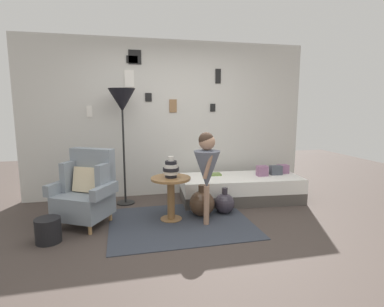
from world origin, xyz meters
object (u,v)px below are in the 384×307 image
(daybed, at_px, (240,188))
(floor_lamp, at_px, (122,104))
(demijohn_far, at_px, (225,203))
(magazine_basket, at_px, (48,230))
(person_child, at_px, (207,165))
(demijohn_near, at_px, (202,203))
(book_on_daybed, at_px, (214,174))
(side_table, at_px, (171,190))
(armchair, at_px, (86,191))
(vase_striped, at_px, (171,169))

(daybed, xyz_separation_m, floor_lamp, (-1.82, 0.27, 1.35))
(demijohn_far, height_order, magazine_basket, demijohn_far)
(daybed, bearing_deg, magazine_basket, -160.66)
(daybed, xyz_separation_m, demijohn_far, (-0.45, -0.51, -0.05))
(person_child, bearing_deg, daybed, 45.48)
(daybed, bearing_deg, demijohn_near, -145.81)
(person_child, bearing_deg, book_on_daybed, 67.63)
(magazine_basket, bearing_deg, demijohn_far, 10.89)
(side_table, distance_m, demijohn_near, 0.50)
(person_child, bearing_deg, magazine_basket, -176.24)
(armchair, relative_size, person_child, 0.81)
(armchair, relative_size, demijohn_far, 2.59)
(side_table, height_order, demijohn_near, side_table)
(floor_lamp, bearing_deg, side_table, -55.49)
(daybed, relative_size, demijohn_near, 4.43)
(side_table, distance_m, book_on_daybed, 1.13)
(floor_lamp, xyz_separation_m, book_on_daybed, (1.43, -0.09, -1.13))
(vase_striped, xyz_separation_m, demijohn_far, (0.78, 0.08, -0.56))
(demijohn_far, xyz_separation_m, magazine_basket, (-2.24, -0.43, -0.01))
(armchair, xyz_separation_m, demijohn_far, (1.87, -0.06, -0.29))
(daybed, bearing_deg, side_table, -154.56)
(armchair, bearing_deg, person_child, -13.50)
(vase_striped, height_order, demijohn_near, vase_striped)
(floor_lamp, bearing_deg, demijohn_near, -38.05)
(armchair, relative_size, floor_lamp, 0.54)
(armchair, bearing_deg, daybed, 11.20)
(demijohn_near, height_order, demijohn_far, demijohn_near)
(magazine_basket, bearing_deg, daybed, 19.34)
(armchair, relative_size, magazine_basket, 3.46)
(daybed, distance_m, demijohn_near, 0.96)
(armchair, height_order, book_on_daybed, armchair)
(person_child, xyz_separation_m, demijohn_far, (0.36, 0.31, -0.62))
(demijohn_far, bearing_deg, daybed, 48.69)
(book_on_daybed, xyz_separation_m, demijohn_near, (-0.40, -0.71, -0.23))
(armchair, height_order, vase_striped, armchair)
(armchair, distance_m, vase_striped, 1.13)
(person_child, xyz_separation_m, demijohn_near, (0.01, 0.28, -0.59))
(daybed, height_order, vase_striped, vase_striped)
(person_child, distance_m, demijohn_near, 0.65)
(floor_lamp, distance_m, person_child, 1.68)
(armchair, height_order, floor_lamp, floor_lamp)
(magazine_basket, bearing_deg, demijohn_near, 12.06)
(vase_striped, xyz_separation_m, demijohn_near, (0.44, 0.05, -0.52))
(demijohn_near, xyz_separation_m, demijohn_far, (0.34, 0.03, -0.03))
(side_table, bearing_deg, book_on_daybed, 42.28)
(vase_striped, bearing_deg, demijohn_near, 6.92)
(side_table, height_order, floor_lamp, floor_lamp)
(book_on_daybed, height_order, magazine_basket, book_on_daybed)
(daybed, relative_size, person_child, 1.64)
(floor_lamp, distance_m, book_on_daybed, 1.82)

